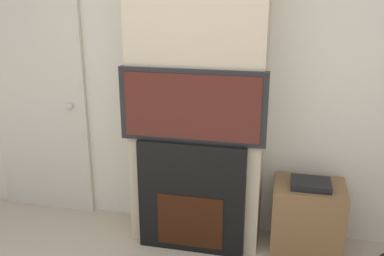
% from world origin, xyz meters
% --- Properties ---
extents(wall_back, '(6.00, 0.06, 2.70)m').
position_xyz_m(wall_back, '(0.00, 2.03, 1.35)').
color(wall_back, silver).
rests_on(wall_back, ground_plane).
extents(chimney_breast, '(1.01, 0.39, 2.70)m').
position_xyz_m(chimney_breast, '(0.00, 1.80, 1.35)').
color(chimney_breast, beige).
rests_on(chimney_breast, ground_plane).
extents(fireplace, '(0.81, 0.15, 0.88)m').
position_xyz_m(fireplace, '(0.00, 1.60, 0.44)').
color(fireplace, black).
rests_on(fireplace, ground_plane).
extents(television, '(1.07, 0.07, 0.54)m').
position_xyz_m(television, '(0.00, 1.60, 1.15)').
color(television, black).
rests_on(television, fireplace).
extents(media_stand, '(0.53, 0.40, 0.60)m').
position_xyz_m(media_stand, '(0.87, 1.78, 0.28)').
color(media_stand, brown).
rests_on(media_stand, ground_plane).
extents(entry_door, '(0.88, 0.09, 2.08)m').
position_xyz_m(entry_door, '(-1.45, 1.97, 1.04)').
color(entry_door, beige).
rests_on(entry_door, ground_plane).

